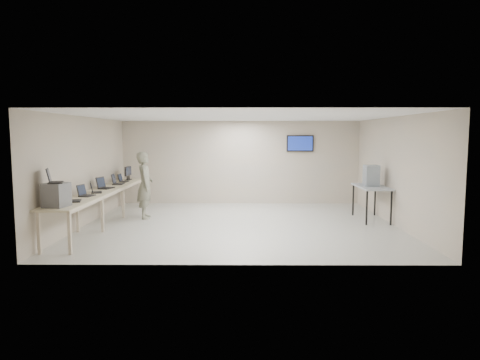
{
  "coord_description": "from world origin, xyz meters",
  "views": [
    {
      "loc": [
        0.08,
        -10.98,
        2.33
      ],
      "look_at": [
        0.0,
        0.2,
        1.15
      ],
      "focal_mm": 32.0,
      "sensor_mm": 36.0,
      "label": 1
    }
  ],
  "objects_px": {
    "soldier": "(145,185)",
    "side_table": "(372,189)",
    "equipment_box": "(56,195)",
    "workbench": "(102,193)"
  },
  "relations": [
    {
      "from": "equipment_box",
      "to": "soldier",
      "type": "xyz_separation_m",
      "value": [
        0.99,
        3.42,
        -0.2
      ]
    },
    {
      "from": "soldier",
      "to": "side_table",
      "type": "distance_m",
      "value": 6.26
    },
    {
      "from": "soldier",
      "to": "side_table",
      "type": "xyz_separation_m",
      "value": [
        6.26,
        -0.21,
        -0.06
      ]
    },
    {
      "from": "workbench",
      "to": "side_table",
      "type": "height_order",
      "value": "side_table"
    },
    {
      "from": "soldier",
      "to": "side_table",
      "type": "height_order",
      "value": "soldier"
    },
    {
      "from": "equipment_box",
      "to": "workbench",
      "type": "bearing_deg",
      "value": 97.03
    },
    {
      "from": "equipment_box",
      "to": "soldier",
      "type": "distance_m",
      "value": 3.56
    },
    {
      "from": "workbench",
      "to": "soldier",
      "type": "xyz_separation_m",
      "value": [
        0.93,
        0.85,
        0.11
      ]
    },
    {
      "from": "workbench",
      "to": "side_table",
      "type": "distance_m",
      "value": 7.22
    },
    {
      "from": "side_table",
      "to": "equipment_box",
      "type": "bearing_deg",
      "value": -156.16
    }
  ]
}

